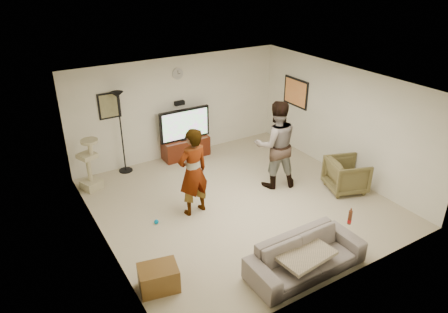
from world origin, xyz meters
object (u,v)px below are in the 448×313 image
cat_tree (88,165)px  person_left (193,172)px  tv (185,124)px  person_right (276,145)px  floor_lamp (122,133)px  sofa (306,256)px  beer_bottle (350,217)px  tv_stand (186,148)px  armchair (346,175)px  side_table (159,278)px

cat_tree → person_left: bearing=-52.8°
tv → person_right: (1.03, -2.30, 0.10)m
tv → floor_lamp: floor_lamp is taller
cat_tree → sofa: bearing=-63.2°
beer_bottle → tv_stand: bearing=97.8°
floor_lamp → armchair: 5.09m
sofa → side_table: (-2.18, 0.85, -0.09)m
cat_tree → person_left: person_left is taller
tv_stand → sofa: size_ratio=0.60×
cat_tree → side_table: 3.60m
beer_bottle → tv: bearing=97.8°
sofa → side_table: 2.34m
beer_bottle → floor_lamp: bearing=114.8°
armchair → sofa: bearing=140.8°
tv_stand → cat_tree: cat_tree is taller
person_left → side_table: (-1.44, -1.60, -0.70)m
cat_tree → sofa: size_ratio=0.59×
person_left → person_right: bearing=173.7°
person_left → beer_bottle: bearing=116.0°
armchair → beer_bottle: bearing=153.4°
floor_lamp → sofa: 5.07m
tv → person_right: bearing=-65.9°
person_left → tv: bearing=-120.6°
sofa → beer_bottle: 1.00m
tv → side_table: 4.69m
tv → person_left: 2.55m
tv → person_right: person_right is taller
tv_stand → tv: size_ratio=0.90×
tv_stand → person_left: 2.63m
person_left → person_right: person_right is taller
tv → sofa: (-0.25, -4.80, -0.59)m
tv → sofa: bearing=-93.0°
tv → sofa: tv is taller
tv_stand → person_left: person_left is taller
floor_lamp → sofa: (1.33, -4.85, -0.68)m
beer_bottle → person_left: bearing=123.9°
person_right → armchair: (1.20, -0.98, -0.61)m
person_left → beer_bottle: person_left is taller
person_right → beer_bottle: 2.55m
cat_tree → tv: bearing=8.6°
floor_lamp → side_table: bearing=-102.0°
tv → person_left: size_ratio=0.74×
person_right → side_table: person_right is taller
armchair → floor_lamp: bearing=68.0°
tv → person_left: bearing=-112.7°
tv_stand → person_left: bearing=-112.7°
tv_stand → beer_bottle: size_ratio=4.73×
person_right → tv: bearing=-46.5°
floor_lamp → cat_tree: bearing=-155.2°
floor_lamp → armchair: size_ratio=2.43×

